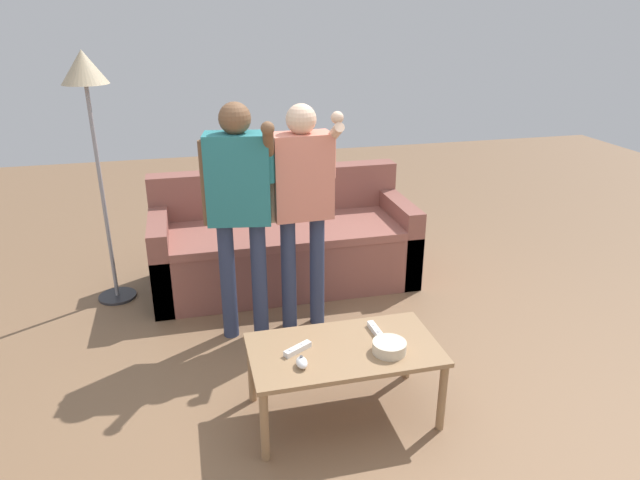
# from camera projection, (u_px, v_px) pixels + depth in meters

# --- Properties ---
(ground_plane) EXTENTS (12.00, 12.00, 0.00)m
(ground_plane) POSITION_uv_depth(u_px,v_px,m) (359.00, 389.00, 3.33)
(ground_plane) COLOR brown
(couch) EXTENTS (2.03, 0.85, 0.86)m
(couch) POSITION_uv_depth(u_px,v_px,m) (283.00, 245.00, 4.57)
(couch) COLOR brown
(couch) RESTS_ON ground
(coffee_table) EXTENTS (0.99, 0.54, 0.42)m
(coffee_table) POSITION_uv_depth(u_px,v_px,m) (344.00, 356.00, 2.99)
(coffee_table) COLOR #997551
(coffee_table) RESTS_ON ground
(snack_bowl) EXTENTS (0.18, 0.18, 0.06)m
(snack_bowl) POSITION_uv_depth(u_px,v_px,m) (389.00, 347.00, 2.92)
(snack_bowl) COLOR beige
(snack_bowl) RESTS_ON coffee_table
(game_remote_nunchuk) EXTENTS (0.06, 0.09, 0.05)m
(game_remote_nunchuk) POSITION_uv_depth(u_px,v_px,m) (302.00, 363.00, 2.80)
(game_remote_nunchuk) COLOR white
(game_remote_nunchuk) RESTS_ON coffee_table
(floor_lamp) EXTENTS (0.31, 0.31, 1.82)m
(floor_lamp) POSITION_uv_depth(u_px,v_px,m) (87.00, 91.00, 3.81)
(floor_lamp) COLOR #2D2D33
(floor_lamp) RESTS_ON ground
(player_center) EXTENTS (0.46, 0.29, 1.53)m
(player_center) POSITION_uv_depth(u_px,v_px,m) (302.00, 193.00, 3.66)
(player_center) COLOR #2D3856
(player_center) RESTS_ON ground
(player_left) EXTENTS (0.45, 0.39, 1.56)m
(player_left) POSITION_uv_depth(u_px,v_px,m) (239.00, 197.00, 3.53)
(player_left) COLOR #2D3856
(player_left) RESTS_ON ground
(game_remote_wand_near) EXTENTS (0.16, 0.11, 0.03)m
(game_remote_wand_near) POSITION_uv_depth(u_px,v_px,m) (298.00, 349.00, 2.93)
(game_remote_wand_near) COLOR white
(game_remote_wand_near) RESTS_ON coffee_table
(game_remote_wand_far) EXTENTS (0.04, 0.16, 0.03)m
(game_remote_wand_far) POSITION_uv_depth(u_px,v_px,m) (375.00, 330.00, 3.11)
(game_remote_wand_far) COLOR white
(game_remote_wand_far) RESTS_ON coffee_table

